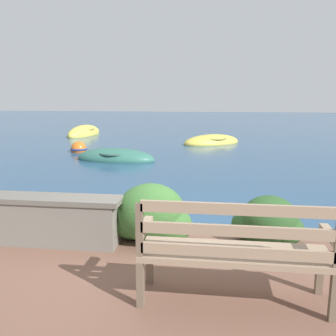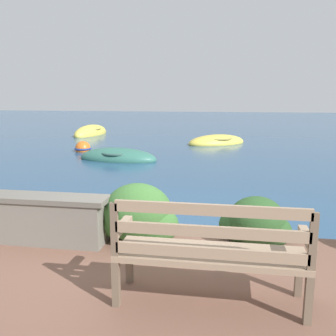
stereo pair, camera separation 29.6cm
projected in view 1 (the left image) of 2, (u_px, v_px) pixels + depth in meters
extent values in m
plane|color=navy|center=(169.00, 245.00, 4.99)|extent=(80.00, 80.00, 0.00)
cube|color=brown|center=(150.00, 262.00, 3.50)|extent=(0.06, 0.06, 0.40)
cube|color=brown|center=(320.00, 272.00, 3.31)|extent=(0.06, 0.06, 0.40)
cube|color=brown|center=(141.00, 284.00, 3.10)|extent=(0.06, 0.06, 0.40)
cube|color=brown|center=(334.00, 297.00, 2.90)|extent=(0.06, 0.06, 0.40)
cube|color=gray|center=(234.00, 254.00, 3.16)|extent=(1.59, 0.48, 0.05)
cube|color=gray|center=(235.00, 252.00, 2.93)|extent=(1.51, 0.04, 0.09)
cube|color=gray|center=(236.00, 231.00, 2.90)|extent=(1.51, 0.04, 0.09)
cube|color=gray|center=(237.00, 209.00, 2.87)|extent=(1.51, 0.04, 0.09)
cube|color=brown|center=(140.00, 230.00, 3.00)|extent=(0.06, 0.04, 0.45)
cube|color=gray|center=(145.00, 226.00, 3.22)|extent=(0.07, 0.43, 0.05)
cube|color=gray|center=(331.00, 235.00, 3.02)|extent=(0.07, 0.43, 0.05)
cube|color=slate|center=(21.00, 221.00, 4.47)|extent=(2.36, 0.35, 0.52)
cube|color=#635F56|center=(19.00, 198.00, 4.42)|extent=(2.48, 0.39, 0.06)
ellipsoid|color=#426B33|center=(68.00, 215.00, 4.69)|extent=(0.61, 0.55, 0.52)
ellipsoid|color=#426B33|center=(57.00, 219.00, 4.77)|extent=(0.46, 0.41, 0.36)
ellipsoid|color=#426B33|center=(79.00, 224.00, 4.65)|extent=(0.43, 0.38, 0.33)
ellipsoid|color=#38662D|center=(151.00, 213.00, 4.47)|extent=(0.84, 0.75, 0.71)
ellipsoid|color=#38662D|center=(133.00, 219.00, 4.58)|extent=(0.63, 0.56, 0.50)
ellipsoid|color=#38662D|center=(168.00, 225.00, 4.43)|extent=(0.58, 0.53, 0.46)
ellipsoid|color=#284C23|center=(269.00, 220.00, 4.44)|extent=(0.68, 0.61, 0.58)
ellipsoid|color=#284C23|center=(252.00, 224.00, 4.53)|extent=(0.51, 0.46, 0.41)
ellipsoid|color=#284C23|center=(284.00, 229.00, 4.40)|extent=(0.47, 0.43, 0.37)
ellipsoid|color=#336B5B|center=(115.00, 159.00, 11.41)|extent=(2.58, 1.34, 0.66)
torus|color=#304F46|center=(115.00, 153.00, 11.37)|extent=(1.19, 1.19, 0.07)
cube|color=#846647|center=(104.00, 153.00, 11.47)|extent=(0.22, 0.85, 0.04)
cube|color=#846647|center=(125.00, 154.00, 11.30)|extent=(0.22, 0.85, 0.04)
ellipsoid|color=#DBC64C|center=(212.00, 142.00, 15.33)|extent=(2.80, 2.54, 0.66)
torus|color=olive|center=(212.00, 138.00, 15.29)|extent=(1.76, 1.76, 0.07)
cube|color=#846647|center=(204.00, 139.00, 15.11)|extent=(0.70, 0.87, 0.04)
cube|color=#846647|center=(218.00, 138.00, 15.45)|extent=(0.70, 0.87, 0.04)
ellipsoid|color=#DBC64C|center=(84.00, 134.00, 18.49)|extent=(1.30, 2.94, 0.88)
torus|color=olive|center=(84.00, 129.00, 18.44)|extent=(1.12, 1.12, 0.07)
cube|color=#846647|center=(88.00, 129.00, 18.85)|extent=(0.80, 0.21, 0.04)
cube|color=#846647|center=(81.00, 130.00, 18.11)|extent=(0.80, 0.21, 0.04)
sphere|color=orange|center=(79.00, 149.00, 13.10)|extent=(0.54, 0.54, 0.54)
torus|color=navy|center=(79.00, 149.00, 13.10)|extent=(0.60, 0.60, 0.07)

